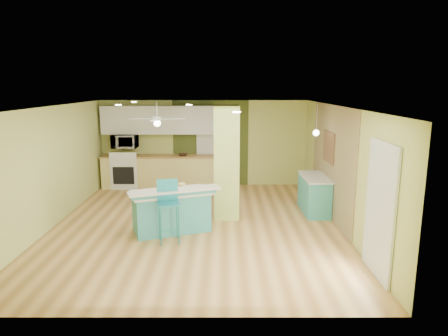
{
  "coord_description": "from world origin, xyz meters",
  "views": [
    {
      "loc": [
        0.59,
        -8.12,
        2.92
      ],
      "look_at": [
        0.59,
        0.4,
        1.15
      ],
      "focal_mm": 32.0,
      "sensor_mm": 36.0,
      "label": 1
    }
  ],
  "objects": [
    {
      "name": "floor",
      "position": [
        0.0,
        0.0,
        -0.01
      ],
      "size": [
        6.0,
        7.0,
        0.01
      ],
      "primitive_type": "cube",
      "color": "#9D6D37",
      "rests_on": "ground"
    },
    {
      "name": "stove",
      "position": [
        -2.25,
        3.19,
        0.46
      ],
      "size": [
        0.76,
        0.66,
        1.08
      ],
      "color": "silver",
      "rests_on": "floor"
    },
    {
      "name": "french_door",
      "position": [
        2.97,
        -2.3,
        1.05
      ],
      "size": [
        0.04,
        1.08,
        2.1
      ],
      "primitive_type": "cube",
      "color": "white",
      "rests_on": "floor"
    },
    {
      "name": "wall_right",
      "position": [
        3.0,
        0.0,
        1.25
      ],
      "size": [
        0.01,
        7.0,
        2.5
      ],
      "primitive_type": "cube",
      "color": "#C0C66A",
      "rests_on": "floor"
    },
    {
      "name": "wall_decor",
      "position": [
        2.96,
        0.8,
        1.55
      ],
      "size": [
        0.03,
        0.9,
        0.7
      ],
      "primitive_type": "cube",
      "color": "brown",
      "rests_on": "wood_panel"
    },
    {
      "name": "ceiling",
      "position": [
        0.0,
        0.0,
        2.5
      ],
      "size": [
        6.0,
        7.0,
        0.01
      ],
      "primitive_type": "cube",
      "color": "white",
      "rests_on": "wall_back"
    },
    {
      "name": "bar_stool",
      "position": [
        -0.46,
        -0.91,
        0.79
      ],
      "size": [
        0.47,
        0.47,
        1.19
      ],
      "rotation": [
        0.0,
        0.0,
        0.22
      ],
      "color": "teal",
      "rests_on": "floor"
    },
    {
      "name": "microwave",
      "position": [
        -2.25,
        3.2,
        1.35
      ],
      "size": [
        0.7,
        0.48,
        0.39
      ],
      "primitive_type": "imported",
      "color": "white",
      "rests_on": "wall_back"
    },
    {
      "name": "wall_left",
      "position": [
        -3.0,
        0.0,
        1.25
      ],
      "size": [
        0.01,
        7.0,
        2.5
      ],
      "primitive_type": "cube",
      "color": "#C0C66A",
      "rests_on": "floor"
    },
    {
      "name": "fruit_bowl",
      "position": [
        -0.59,
        3.13,
        0.97
      ],
      "size": [
        0.34,
        0.34,
        0.07
      ],
      "primitive_type": "imported",
      "rotation": [
        0.0,
        0.0,
        0.32
      ],
      "color": "#331E14",
      "rests_on": "kitchen_run"
    },
    {
      "name": "wood_panel",
      "position": [
        2.99,
        0.6,
        1.25
      ],
      "size": [
        0.02,
        3.4,
        2.5
      ],
      "primitive_type": "cube",
      "color": "olive",
      "rests_on": "floor"
    },
    {
      "name": "wall_front",
      "position": [
        0.0,
        -3.5,
        1.25
      ],
      "size": [
        6.0,
        0.01,
        2.5
      ],
      "primitive_type": "cube",
      "color": "#C0C66A",
      "rests_on": "floor"
    },
    {
      "name": "ceiling_fan",
      "position": [
        -1.1,
        2.0,
        2.08
      ],
      "size": [
        1.41,
        1.41,
        0.61
      ],
      "color": "white",
      "rests_on": "ceiling"
    },
    {
      "name": "interior_door",
      "position": [
        0.2,
        3.46,
        1.0
      ],
      "size": [
        0.82,
        0.05,
        2.0
      ],
      "primitive_type": "cube",
      "color": "silver",
      "rests_on": "floor"
    },
    {
      "name": "pendant_lamp",
      "position": [
        2.65,
        0.75,
        1.88
      ],
      "size": [
        0.14,
        0.14,
        0.69
      ],
      "color": "white",
      "rests_on": "ceiling"
    },
    {
      "name": "kitchen_run",
      "position": [
        -1.3,
        3.2,
        0.47
      ],
      "size": [
        3.25,
        0.63,
        0.94
      ],
      "color": "#DECA74",
      "rests_on": "floor"
    },
    {
      "name": "side_counter",
      "position": [
        2.7,
        0.88,
        0.43
      ],
      "size": [
        0.56,
        1.33,
        0.86
      ],
      "color": "teal",
      "rests_on": "floor"
    },
    {
      "name": "upper_cabinets",
      "position": [
        -1.3,
        3.32,
        1.95
      ],
      "size": [
        3.2,
        0.34,
        0.8
      ],
      "primitive_type": "cube",
      "color": "silver",
      "rests_on": "wall_back"
    },
    {
      "name": "canister",
      "position": [
        -0.26,
        -0.32,
        0.9
      ],
      "size": [
        0.15,
        0.15,
        0.16
      ],
      "primitive_type": "cylinder",
      "color": "gold",
      "rests_on": "peninsula"
    },
    {
      "name": "column",
      "position": [
        0.65,
        0.5,
        1.25
      ],
      "size": [
        0.55,
        0.55,
        2.5
      ],
      "primitive_type": "cube",
      "color": "#B6CC5E",
      "rests_on": "floor"
    },
    {
      "name": "wall_back",
      "position": [
        0.0,
        3.5,
        1.25
      ],
      "size": [
        6.0,
        0.01,
        2.5
      ],
      "primitive_type": "cube",
      "color": "#C0C66A",
      "rests_on": "floor"
    },
    {
      "name": "peninsula",
      "position": [
        -0.47,
        -0.37,
        0.44
      ],
      "size": [
        1.89,
        1.47,
        0.95
      ],
      "rotation": [
        0.0,
        0.0,
        0.36
      ],
      "color": "teal",
      "rests_on": "floor"
    },
    {
      "name": "olive_accent",
      "position": [
        0.2,
        3.49,
        1.25
      ],
      "size": [
        2.2,
        0.02,
        2.5
      ],
      "primitive_type": "cube",
      "color": "#424C1E",
      "rests_on": "floor"
    }
  ]
}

